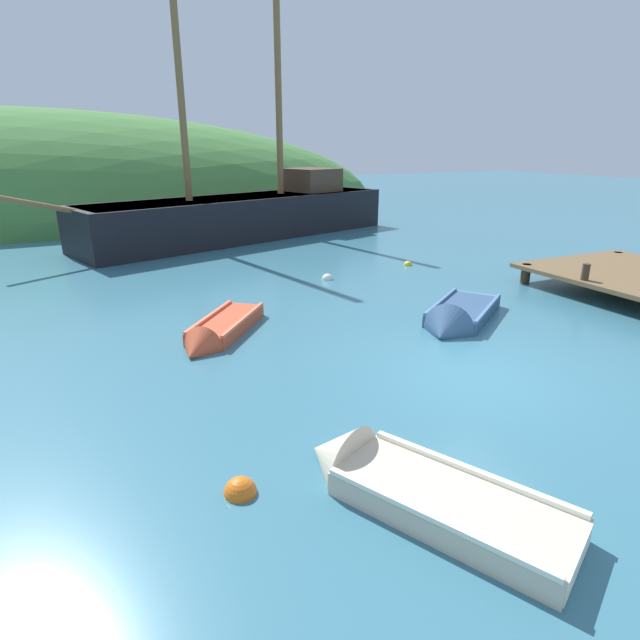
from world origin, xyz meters
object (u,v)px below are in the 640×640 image
at_px(rowboat_portside, 406,489).
at_px(buoy_orange, 240,493).
at_px(buoy_yellow, 408,265).
at_px(rowboat_center, 218,334).
at_px(rowboat_far, 457,320).
at_px(sailing_ship, 246,222).
at_px(buoy_white, 327,279).

relative_size(rowboat_portside, buoy_orange, 8.54).
bearing_deg(buoy_yellow, rowboat_center, -152.60).
distance_m(rowboat_portside, rowboat_far, 6.76).
bearing_deg(sailing_ship, buoy_orange, 54.43).
height_order(rowboat_portside, rowboat_far, rowboat_far).
distance_m(rowboat_center, buoy_white, 5.77).
bearing_deg(rowboat_far, buoy_yellow, -149.12).
xyz_separation_m(rowboat_portside, buoy_white, (3.89, 9.94, -0.10)).
bearing_deg(buoy_yellow, sailing_ship, 112.43).
bearing_deg(rowboat_portside, rowboat_center, -20.13).
height_order(sailing_ship, buoy_white, sailing_ship).
distance_m(rowboat_portside, buoy_white, 10.68).
bearing_deg(buoy_white, rowboat_portside, -111.35).
relative_size(sailing_ship, buoy_white, 47.26).
distance_m(rowboat_center, buoy_yellow, 9.03).
xyz_separation_m(sailing_ship, rowboat_far, (0.75, -13.87, -0.62)).
bearing_deg(rowboat_portside, rowboat_far, -70.88).
distance_m(rowboat_center, rowboat_far, 5.64).
distance_m(sailing_ship, buoy_orange, 18.67).
height_order(rowboat_far, buoy_yellow, rowboat_far).
height_order(rowboat_portside, buoy_yellow, rowboat_portside).
relative_size(rowboat_far, buoy_yellow, 11.09).
distance_m(rowboat_portside, buoy_yellow, 12.85).
bearing_deg(buoy_white, buoy_orange, -122.28).
distance_m(rowboat_center, buoy_orange, 5.56).
bearing_deg(rowboat_portside, buoy_white, -47.19).
relative_size(rowboat_portside, rowboat_center, 1.19).
bearing_deg(rowboat_center, buoy_yellow, 156.76).
xyz_separation_m(sailing_ship, rowboat_center, (-4.67, -12.29, -0.63)).
height_order(rowboat_center, buoy_orange, rowboat_center).
xyz_separation_m(buoy_yellow, buoy_white, (-3.50, -0.57, 0.00)).
bearing_deg(rowboat_center, buoy_orange, 27.17).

